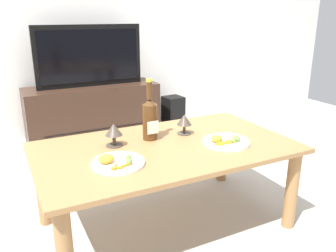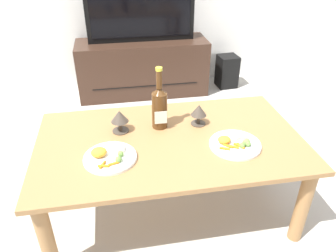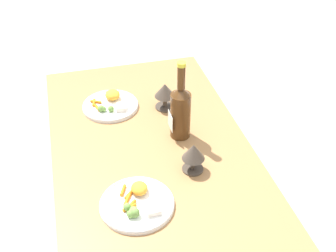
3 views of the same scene
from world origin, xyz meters
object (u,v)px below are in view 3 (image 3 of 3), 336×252
object	(u,v)px
dinner_plate_right	(137,203)
dinner_plate_left	(111,104)
wine_bottle	(181,110)
goblet_right	(193,153)
goblet_left	(165,92)
dining_table	(151,159)

from	to	relation	value
dinner_plate_right	dinner_plate_left	bearing A→B (deg)	179.88
wine_bottle	goblet_right	world-z (taller)	wine_bottle
goblet_left	wine_bottle	bearing A→B (deg)	2.85
dining_table	goblet_right	size ratio (longest dim) A/B	11.40
goblet_right	dinner_plate_right	distance (m)	0.28
goblet_right	dinner_plate_right	bearing A→B (deg)	-61.87
goblet_right	wine_bottle	bearing A→B (deg)	177.15
wine_bottle	dinner_plate_right	size ratio (longest dim) A/B	1.33
goblet_left	goblet_right	xyz separation A→B (m)	(0.43, -0.00, -0.00)
wine_bottle	goblet_left	size ratio (longest dim) A/B	2.77
goblet_left	dinner_plate_right	distance (m)	0.61
goblet_right	dinner_plate_right	size ratio (longest dim) A/B	0.46
goblet_left	goblet_right	distance (m)	0.43
dining_table	dinner_plate_right	bearing A→B (deg)	-20.77
wine_bottle	goblet_right	distance (m)	0.22
goblet_left	dinner_plate_left	xyz separation A→B (m)	(-0.07, -0.24, -0.07)
goblet_right	dinner_plate_right	xyz separation A→B (m)	(0.13, -0.24, -0.07)
wine_bottle	dinner_plate_left	bearing A→B (deg)	-138.34
wine_bottle	goblet_left	world-z (taller)	wine_bottle
goblet_right	dinner_plate_left	world-z (taller)	goblet_right
dining_table	goblet_right	distance (m)	0.27
wine_bottle	dinner_plate_left	world-z (taller)	wine_bottle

